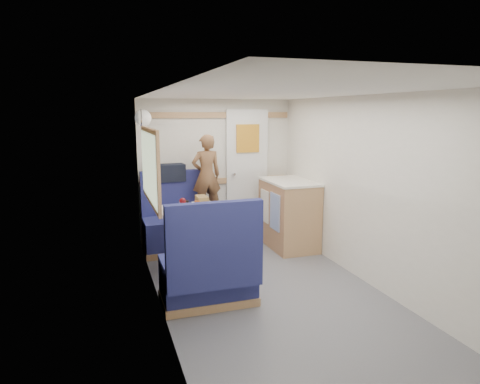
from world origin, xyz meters
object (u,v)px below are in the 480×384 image
object	(u,v)px
cheese_block	(195,211)
tumbler_left	(174,215)
tray	(209,215)
bench_far	(177,228)
bench_near	(209,275)
pepper_grinder	(187,205)
dinette_table	(190,225)
duffel_bag	(166,173)
salt_grinder	(193,206)
bread_loaf	(202,200)
beer_glass	(197,205)
dome_light	(143,118)
wine_glass	(183,202)
person	(206,175)
galley_counter	(289,213)
orange_fruit	(204,207)

from	to	relation	value
cheese_block	tumbler_left	size ratio (longest dim) A/B	0.97
tray	bench_far	bearing A→B (deg)	98.00
bench_near	pepper_grinder	size ratio (longest dim) A/B	9.97
dinette_table	bench_near	size ratio (longest dim) A/B	0.88
bench_near	cheese_block	world-z (taller)	bench_near
duffel_bag	tumbler_left	size ratio (longest dim) A/B	4.58
salt_grinder	bread_loaf	xyz separation A→B (m)	(0.17, 0.28, 0.00)
bench_far	pepper_grinder	xyz separation A→B (m)	(-0.00, -0.73, 0.47)
salt_grinder	tray	bearing A→B (deg)	-73.31
cheese_block	beer_glass	xyz separation A→B (m)	(0.07, 0.21, 0.01)
bench_near	cheese_block	size ratio (longest dim) A/B	10.31
bread_loaf	bench_near	bearing A→B (deg)	-100.29
beer_glass	pepper_grinder	bearing A→B (deg)	164.22
dinette_table	cheese_block	world-z (taller)	cheese_block
bench_far	cheese_block	world-z (taller)	bench_far
duffel_bag	beer_glass	distance (m)	1.06
dome_light	beer_glass	world-z (taller)	dome_light
dinette_table	wine_glass	size ratio (longest dim) A/B	5.48
person	duffel_bag	world-z (taller)	person
pepper_grinder	wine_glass	bearing A→B (deg)	-118.92
beer_glass	dinette_table	bearing A→B (deg)	-135.04
galley_counter	bench_far	bearing A→B (deg)	167.90
tray	duffel_bag	bearing A→B (deg)	99.97
duffel_bag	wine_glass	xyz separation A→B (m)	(0.00, -1.12, -0.17)
person	tumbler_left	distance (m)	1.34
tumbler_left	beer_glass	bearing A→B (deg)	50.27
beer_glass	tray	bearing A→B (deg)	-82.19
bench_near	duffel_bag	distance (m)	2.11
duffel_bag	tray	world-z (taller)	duffel_bag
dinette_table	salt_grinder	world-z (taller)	salt_grinder
bench_far	salt_grinder	world-z (taller)	bench_far
wine_glass	bench_far	bearing A→B (deg)	84.65
bench_near	bread_loaf	xyz separation A→B (m)	(0.23, 1.24, 0.47)
galley_counter	person	size ratio (longest dim) A/B	0.85
bench_far	pepper_grinder	size ratio (longest dim) A/B	9.97
bench_near	bread_loaf	bearing A→B (deg)	79.71
galley_counter	wine_glass	bearing A→B (deg)	-160.34
bench_far	orange_fruit	distance (m)	1.02
orange_fruit	bread_loaf	size ratio (longest dim) A/B	0.29
tray	orange_fruit	bearing A→B (deg)	89.69
bench_far	wine_glass	size ratio (longest dim) A/B	6.25
dome_light	duffel_bag	size ratio (longest dim) A/B	0.42
tumbler_left	wine_glass	bearing A→B (deg)	63.57
duffel_bag	bread_loaf	xyz separation A→B (m)	(0.31, -0.75, -0.25)
duffel_bag	wine_glass	distance (m)	1.14
bench_far	wine_glass	xyz separation A→B (m)	(-0.08, -0.87, 0.54)
beer_glass	bread_loaf	distance (m)	0.29
dinette_table	wine_glass	bearing A→B (deg)	-177.53
person	cheese_block	bearing A→B (deg)	65.69
cheese_block	wine_glass	distance (m)	0.18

